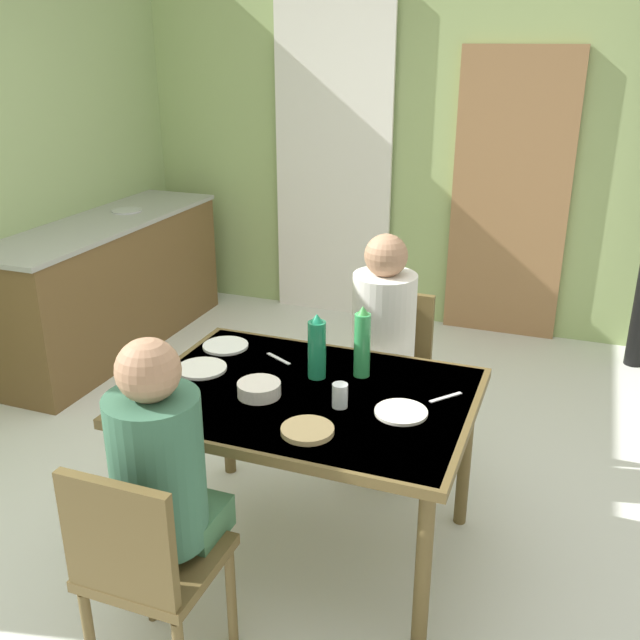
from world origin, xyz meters
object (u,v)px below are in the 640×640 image
at_px(chair_far_diner, 389,369).
at_px(serving_bowl_center, 259,389).
at_px(chair_near_diner, 144,564).
at_px(water_bottle_green_far, 362,343).
at_px(dining_table, 307,409).
at_px(kitchen_counter, 108,285).
at_px(person_near_diner, 160,465).
at_px(person_far_diner, 383,326).
at_px(water_bottle_green_near, 317,348).

bearing_deg(chair_far_diner, serving_bowl_center, 73.37).
bearing_deg(chair_near_diner, water_bottle_green_far, 70.00).
relative_size(dining_table, serving_bowl_center, 7.64).
distance_m(dining_table, chair_far_diner, 0.85).
xyz_separation_m(kitchen_counter, person_near_diner, (1.86, -2.24, 0.33)).
relative_size(chair_near_diner, serving_bowl_center, 5.12).
bearing_deg(person_far_diner, water_bottle_green_near, 77.45).
height_order(kitchen_counter, water_bottle_green_near, water_bottle_green_near).
relative_size(dining_table, water_bottle_green_near, 4.69).
distance_m(chair_far_diner, person_far_diner, 0.31).
relative_size(chair_near_diner, water_bottle_green_near, 3.14).
xyz_separation_m(chair_near_diner, serving_bowl_center, (0.06, 0.74, 0.28)).
bearing_deg(serving_bowl_center, chair_far_diner, 73.37).
distance_m(chair_near_diner, serving_bowl_center, 0.79).
distance_m(chair_near_diner, water_bottle_green_near, 1.06).
distance_m(person_far_diner, water_bottle_green_far, 0.48).
bearing_deg(person_near_diner, chair_near_diner, -90.00).
bearing_deg(person_far_diner, chair_near_diner, 77.46).
distance_m(chair_near_diner, chair_far_diner, 1.69).
bearing_deg(chair_far_diner, person_far_diner, 90.00).
relative_size(kitchen_counter, water_bottle_green_near, 7.29).
height_order(kitchen_counter, serving_bowl_center, kitchen_counter).
height_order(dining_table, water_bottle_green_near, water_bottle_green_near).
relative_size(kitchen_counter, person_far_diner, 2.62).
bearing_deg(person_near_diner, person_far_diner, 76.27).
relative_size(dining_table, chair_far_diner, 1.49).
bearing_deg(water_bottle_green_near, person_far_diner, 77.45).
relative_size(kitchen_counter, chair_near_diner, 2.32).
distance_m(kitchen_counter, water_bottle_green_near, 2.54).
bearing_deg(person_near_diner, kitchen_counter, 129.81).
relative_size(water_bottle_green_far, serving_bowl_center, 1.79).
bearing_deg(chair_near_diner, chair_far_diner, 78.46).
height_order(dining_table, water_bottle_green_far, water_bottle_green_far).
bearing_deg(serving_bowl_center, person_near_diner, -96.07).
relative_size(person_near_diner, person_far_diner, 1.00).
xyz_separation_m(chair_near_diner, chair_far_diner, (0.34, 1.66, 0.00)).
distance_m(dining_table, chair_near_diner, 0.88).
bearing_deg(person_near_diner, dining_table, 71.86).
relative_size(chair_near_diner, chair_far_diner, 1.00).
bearing_deg(chair_far_diner, water_bottle_green_near, 79.89).
xyz_separation_m(dining_table, chair_far_diner, (0.11, 0.83, -0.17)).
bearing_deg(water_bottle_green_far, serving_bowl_center, -135.61).
xyz_separation_m(water_bottle_green_near, water_bottle_green_far, (0.17, 0.08, 0.01)).
height_order(dining_table, serving_bowl_center, serving_bowl_center).
bearing_deg(dining_table, person_near_diner, -108.14).
height_order(kitchen_counter, chair_far_diner, kitchen_counter).
height_order(chair_far_diner, water_bottle_green_far, water_bottle_green_far).
distance_m(dining_table, water_bottle_green_near, 0.25).
bearing_deg(kitchen_counter, person_near_diner, -50.19).
xyz_separation_m(chair_near_diner, water_bottle_green_far, (0.38, 1.05, 0.39)).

